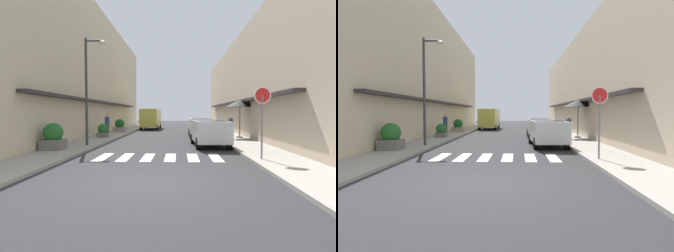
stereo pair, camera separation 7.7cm
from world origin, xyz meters
TOP-DOWN VIEW (x-y plane):
  - ground_plane at (0.00, 16.48)m, footprint 90.65×90.65m
  - sidewalk_left at (-4.73, 16.48)m, footprint 2.24×57.68m
  - sidewalk_right at (4.73, 16.48)m, footprint 2.24×57.68m
  - building_row_left at (-8.34, 17.54)m, footprint 5.50×39.08m
  - building_row_right at (8.34, 17.54)m, footprint 5.50×39.08m
  - crosswalk at (-0.00, 4.32)m, footprint 5.20×2.20m
  - parked_car_near at (2.56, 8.39)m, footprint 1.97×4.34m
  - parked_car_mid at (2.56, 14.70)m, footprint 1.84×4.28m
  - delivery_van at (-2.41, 25.53)m, footprint 2.15×5.46m
  - round_street_sign at (4.02, 3.44)m, footprint 0.65×0.07m
  - street_lamp at (-4.04, 7.80)m, footprint 1.19×0.28m
  - cafe_umbrella at (5.26, 13.05)m, footprint 2.10×2.10m
  - planter_corner at (-5.21, 5.82)m, footprint 0.99×0.99m
  - planter_midblock at (-4.69, 12.86)m, footprint 0.77×0.77m
  - planter_far at (-4.73, 18.85)m, footprint 1.07×1.07m
  - pedestrian_walking_near at (-4.77, 14.35)m, footprint 0.34×0.34m
  - pedestrian_walking_far at (4.39, 11.88)m, footprint 0.34×0.34m

SIDE VIEW (x-z plane):
  - ground_plane at x=0.00m, z-range 0.00..0.00m
  - crosswalk at x=0.00m, z-range 0.00..0.01m
  - sidewalk_left at x=-4.73m, z-range 0.00..0.12m
  - sidewalk_right at x=4.73m, z-range 0.00..0.12m
  - planter_midblock at x=-4.69m, z-range 0.10..1.10m
  - planter_far at x=-4.73m, z-range 0.05..1.25m
  - planter_corner at x=-5.21m, z-range 0.08..1.37m
  - parked_car_near at x=2.56m, z-range 0.19..1.66m
  - parked_car_mid at x=2.56m, z-range 0.19..1.66m
  - pedestrian_walking_far at x=4.39m, z-range 0.15..1.72m
  - pedestrian_walking_near at x=-4.77m, z-range 0.17..1.86m
  - delivery_van at x=-2.41m, z-range 0.22..2.59m
  - round_street_sign at x=4.02m, z-range 0.86..3.62m
  - cafe_umbrella at x=5.26m, z-range 1.21..3.96m
  - street_lamp at x=-4.04m, z-range 0.73..6.57m
  - building_row_right at x=8.34m, z-range 0.00..8.43m
  - building_row_left at x=-8.34m, z-range 0.00..10.82m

